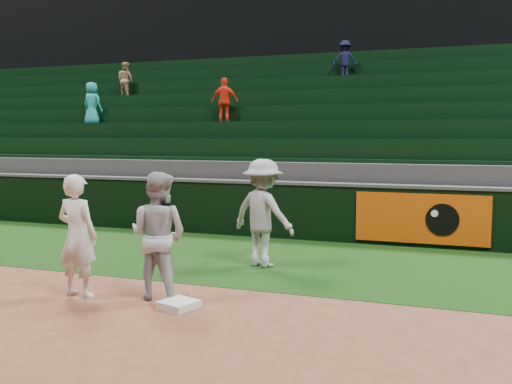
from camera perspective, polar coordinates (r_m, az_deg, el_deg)
ground at (r=7.99m, az=-8.94°, el=-10.75°), size 70.00×70.00×0.00m
foul_grass at (r=10.64m, az=-1.08°, el=-6.53°), size 36.00×4.20×0.01m
upper_deck at (r=24.73m, az=11.36°, el=14.27°), size 40.00×12.00×12.00m
first_base at (r=7.66m, az=-7.73°, el=-11.08°), size 0.54×0.54×0.10m
first_baseman at (r=8.33m, az=-17.44°, el=-4.20°), size 0.65×0.45×1.72m
baserunner at (r=7.98m, az=-9.74°, el=-4.31°), size 0.88×0.69×1.76m
base_coach at (r=9.75m, az=0.70°, el=-2.11°), size 1.34×1.02×1.84m
field_wall at (r=12.57m, az=2.62°, el=-1.73°), size 36.00×0.45×1.25m
stadium_seating at (r=16.12m, az=6.52°, el=3.67°), size 36.00×5.95×5.02m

